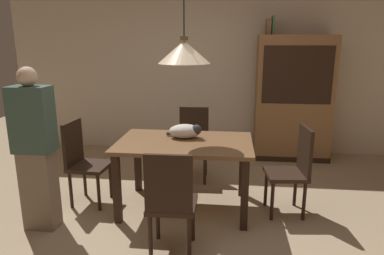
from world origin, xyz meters
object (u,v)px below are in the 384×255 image
object	(u,v)px
cat_sleeping	(186,131)
book_green_slim	(273,25)
dining_table	(185,151)
chair_near_front	(171,199)
chair_right_side	(294,167)
pendant_lamp	(184,52)
chair_left_side	(83,159)
person_standing	(36,151)
hutch_bookcase	(293,101)
book_brown_thick	(268,27)
chair_far_back	(193,140)

from	to	relation	value
cat_sleeping	book_green_slim	distance (m)	2.30
dining_table	chair_near_front	world-z (taller)	chair_near_front
chair_right_side	pendant_lamp	world-z (taller)	pendant_lamp
chair_near_front	dining_table	bearing A→B (deg)	90.08
cat_sleeping	dining_table	bearing A→B (deg)	-88.35
dining_table	cat_sleeping	bearing A→B (deg)	91.65
chair_left_side	cat_sleeping	size ratio (longest dim) A/B	2.38
cat_sleeping	pendant_lamp	xyz separation A→B (m)	(0.00, -0.13, 0.84)
dining_table	chair_left_side	distance (m)	1.14
cat_sleeping	person_standing	distance (m)	1.49
dining_table	chair_left_side	xyz separation A→B (m)	(-1.13, 0.00, -0.14)
chair_right_side	cat_sleeping	size ratio (longest dim) A/B	2.38
hutch_bookcase	person_standing	size ratio (longest dim) A/B	1.19
book_brown_thick	cat_sleeping	bearing A→B (deg)	-119.89
chair_far_back	pendant_lamp	bearing A→B (deg)	-89.84
pendant_lamp	book_brown_thick	xyz separation A→B (m)	(0.97, 1.83, 0.30)
chair_near_front	hutch_bookcase	size ratio (longest dim) A/B	0.50
cat_sleeping	hutch_bookcase	bearing A→B (deg)	50.61
pendant_lamp	hutch_bookcase	xyz separation A→B (m)	(1.39, 1.83, -0.77)
hutch_bookcase	book_green_slim	size ratio (longest dim) A/B	7.12
cat_sleeping	pendant_lamp	world-z (taller)	pendant_lamp
pendant_lamp	person_standing	world-z (taller)	pendant_lamp
chair_far_back	person_standing	distance (m)	1.96
chair_far_back	dining_table	bearing A→B (deg)	-89.84
chair_right_side	cat_sleeping	world-z (taller)	chair_right_side
dining_table	hutch_bookcase	size ratio (longest dim) A/B	0.76
dining_table	cat_sleeping	distance (m)	0.22
dining_table	book_brown_thick	bearing A→B (deg)	61.98
dining_table	person_standing	distance (m)	1.44
chair_right_side	chair_far_back	world-z (taller)	same
chair_far_back	book_green_slim	distance (m)	2.04
chair_left_side	book_brown_thick	distance (m)	3.14
pendant_lamp	person_standing	distance (m)	1.69
book_brown_thick	chair_far_back	bearing A→B (deg)	-135.72
dining_table	person_standing	size ratio (longest dim) A/B	0.90
chair_near_front	chair_left_side	bearing A→B (deg)	141.97
chair_far_back	chair_near_front	world-z (taller)	same
chair_far_back	pendant_lamp	size ratio (longest dim) A/B	0.72
person_standing	chair_right_side	bearing A→B (deg)	12.84
chair_left_side	chair_near_front	bearing A→B (deg)	-38.03
dining_table	pendant_lamp	world-z (taller)	pendant_lamp
hutch_bookcase	book_brown_thick	world-z (taller)	book_brown_thick
chair_far_back	hutch_bookcase	bearing A→B (deg)	34.29
chair_near_front	book_green_slim	xyz separation A→B (m)	(1.03, 2.71, 1.47)
dining_table	hutch_bookcase	world-z (taller)	hutch_bookcase
book_green_slim	person_standing	world-z (taller)	book_green_slim
pendant_lamp	hutch_bookcase	size ratio (longest dim) A/B	0.70
chair_near_front	book_brown_thick	xyz separation A→B (m)	(0.97, 2.71, 1.45)
chair_far_back	pendant_lamp	world-z (taller)	pendant_lamp
chair_near_front	book_green_slim	size ratio (longest dim) A/B	3.58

